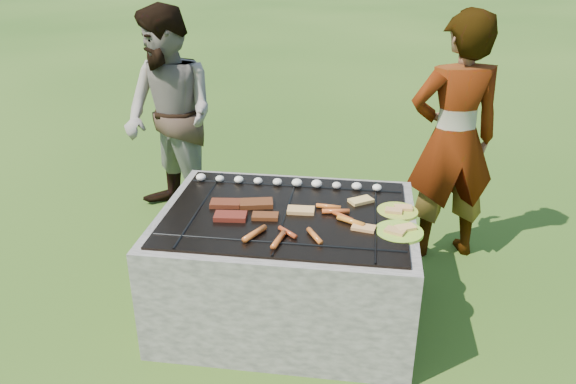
{
  "coord_description": "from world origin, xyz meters",
  "views": [
    {
      "loc": [
        0.37,
        -2.53,
        1.89
      ],
      "look_at": [
        0.0,
        0.05,
        0.7
      ],
      "focal_mm": 35.0,
      "sensor_mm": 36.0,
      "label": 1
    }
  ],
  "objects_px": {
    "bystander": "(170,118)",
    "plate_far": "(398,211)",
    "plate_near": "(399,231)",
    "cook": "(453,140)",
    "fire_pit": "(287,267)"
  },
  "relations": [
    {
      "from": "plate_far",
      "to": "cook",
      "type": "height_order",
      "value": "cook"
    },
    {
      "from": "plate_near",
      "to": "cook",
      "type": "height_order",
      "value": "cook"
    },
    {
      "from": "fire_pit",
      "to": "plate_near",
      "type": "height_order",
      "value": "plate_near"
    },
    {
      "from": "plate_near",
      "to": "bystander",
      "type": "bearing_deg",
      "value": 142.53
    },
    {
      "from": "cook",
      "to": "plate_near",
      "type": "bearing_deg",
      "value": 54.99
    },
    {
      "from": "fire_pit",
      "to": "plate_near",
      "type": "relative_size",
      "value": 5.31
    },
    {
      "from": "bystander",
      "to": "plate_far",
      "type": "bearing_deg",
      "value": 3.4
    },
    {
      "from": "plate_far",
      "to": "plate_near",
      "type": "bearing_deg",
      "value": -90.05
    },
    {
      "from": "fire_pit",
      "to": "cook",
      "type": "xyz_separation_m",
      "value": [
        0.9,
        0.78,
        0.49
      ]
    },
    {
      "from": "fire_pit",
      "to": "cook",
      "type": "distance_m",
      "value": 1.29
    },
    {
      "from": "plate_far",
      "to": "bystander",
      "type": "height_order",
      "value": "bystander"
    },
    {
      "from": "fire_pit",
      "to": "plate_far",
      "type": "xyz_separation_m",
      "value": [
        0.56,
        0.09,
        0.33
      ]
    },
    {
      "from": "fire_pit",
      "to": "cook",
      "type": "height_order",
      "value": "cook"
    },
    {
      "from": "plate_near",
      "to": "bystander",
      "type": "xyz_separation_m",
      "value": [
        -1.52,
        1.17,
        0.14
      ]
    },
    {
      "from": "plate_near",
      "to": "cook",
      "type": "relative_size",
      "value": 0.16
    }
  ]
}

